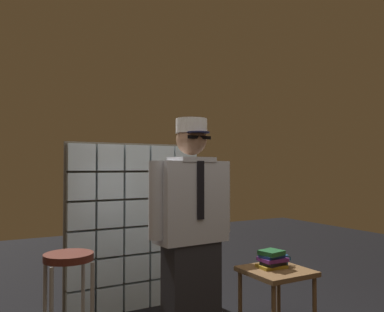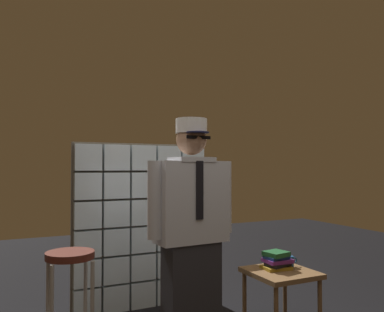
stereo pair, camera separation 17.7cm
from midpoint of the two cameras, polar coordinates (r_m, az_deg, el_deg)
The scene contains 6 objects.
glass_block_wall at distance 3.93m, azimuth -6.03°, elevation -10.18°, with size 1.37×0.10×1.64m.
standing_person at distance 2.88m, azimuth 1.73°, elevation -11.19°, with size 0.70×0.31×1.74m.
bar_stool at distance 2.97m, azimuth -15.90°, elevation -17.22°, with size 0.34×0.34×0.79m.
side_table at distance 3.51m, azimuth 14.45°, elevation -17.10°, with size 0.52×0.52×0.51m.
book_stack at distance 3.51m, azimuth 13.87°, elevation -14.76°, with size 0.25×0.20×0.15m.
coffee_mug at distance 3.61m, azimuth 15.59°, elevation -14.78°, with size 0.13×0.08×0.09m.
Camera 2 is at (-1.21, -2.20, 1.38)m, focal length 36.15 mm.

